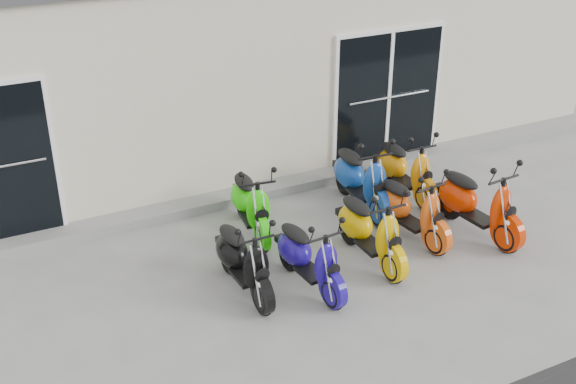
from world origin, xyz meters
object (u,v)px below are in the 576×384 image
scooter_front_blue (309,249)px  scooter_back_yellow (406,162)px  scooter_back_green (251,196)px  scooter_front_orange_b (411,201)px  scooter_front_red (479,194)px  scooter_front_orange_a (371,222)px  scooter_back_blue (361,171)px  scooter_front_black (243,252)px

scooter_front_blue → scooter_back_yellow: bearing=27.0°
scooter_back_green → scooter_back_yellow: scooter_back_yellow is taller
scooter_front_orange_b → scooter_front_red: size_ratio=0.92×
scooter_front_orange_b → scooter_back_yellow: scooter_back_yellow is taller
scooter_front_orange_a → scooter_back_blue: (0.66, 1.30, 0.04)m
scooter_front_blue → scooter_back_blue: 2.22m
scooter_back_blue → scooter_front_black: bearing=-148.8°
scooter_front_black → scooter_back_blue: (2.40, 1.20, 0.07)m
scooter_front_orange_b → scooter_back_yellow: size_ratio=0.98×
scooter_front_blue → scooter_back_blue: size_ratio=0.88×
scooter_front_orange_a → scooter_front_orange_b: (0.82, 0.27, -0.02)m
scooter_front_black → scooter_front_red: scooter_front_red is taller
scooter_front_blue → scooter_front_red: scooter_front_red is taller
scooter_front_orange_b → scooter_back_blue: size_ratio=0.91×
scooter_back_green → scooter_front_orange_a: bearing=-43.7°
scooter_front_orange_a → scooter_back_yellow: size_ratio=1.01×
scooter_front_red → scooter_front_orange_b: bearing=155.2°
scooter_front_red → scooter_back_green: size_ratio=1.07×
scooter_front_red → scooter_front_orange_a: bearing=173.2°
scooter_back_blue → scooter_back_green: bearing=-177.7°
scooter_front_black → scooter_back_blue: size_ratio=0.89×
scooter_front_red → scooter_front_blue: bearing=177.9°
scooter_front_black → scooter_front_orange_b: bearing=2.7°
scooter_front_blue → scooter_front_orange_a: scooter_front_orange_a is taller
scooter_front_red → scooter_back_yellow: scooter_front_red is taller
scooter_front_black → scooter_back_green: bearing=61.4°
scooter_front_orange_b → scooter_back_green: size_ratio=0.99×
scooter_back_green → scooter_front_orange_b: bearing=-22.0°
scooter_front_blue → scooter_back_green: (-0.08, 1.56, 0.03)m
scooter_front_orange_b → scooter_front_orange_a: bearing=-168.5°
scooter_front_orange_a → scooter_front_black: bearing=176.8°
scooter_front_black → scooter_back_green: scooter_back_green is taller
scooter_back_blue → scooter_front_blue: bearing=-133.4°
scooter_front_orange_b → scooter_front_red: bearing=-26.3°
scooter_front_black → scooter_front_orange_a: size_ratio=0.96×
scooter_front_orange_a → scooter_front_orange_b: bearing=17.9°
scooter_front_orange_a → scooter_back_blue: size_ratio=0.93×
scooter_front_blue → scooter_back_green: size_ratio=0.95×
scooter_front_orange_a → scooter_front_orange_b: scooter_front_orange_a is taller
scooter_front_black → scooter_back_green: size_ratio=0.97×
scooter_back_green → scooter_front_blue: bearing=-78.8°
scooter_front_blue → scooter_back_yellow: size_ratio=0.95×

